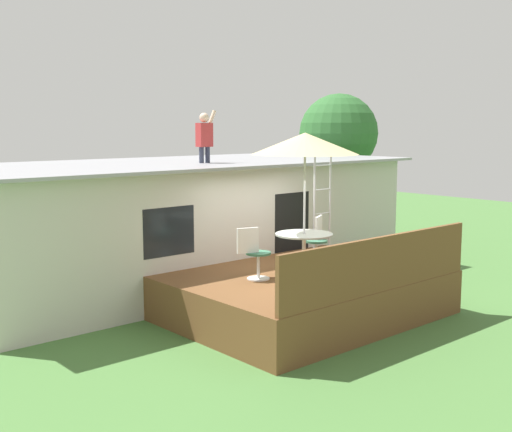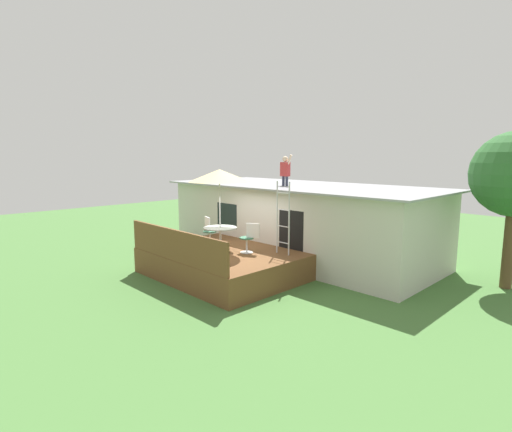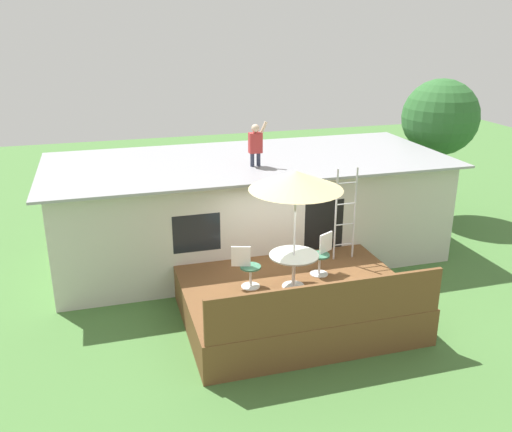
# 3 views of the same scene
# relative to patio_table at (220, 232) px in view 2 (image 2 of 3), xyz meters

# --- Properties ---
(ground_plane) EXTENTS (40.00, 40.00, 0.00)m
(ground_plane) POSITION_rel_patio_table_xyz_m (0.06, 0.14, -1.39)
(ground_plane) COLOR #477538
(house) EXTENTS (10.50, 4.50, 2.68)m
(house) POSITION_rel_patio_table_xyz_m (0.06, 3.74, -0.04)
(house) COLOR beige
(house) RESTS_ON ground
(deck) EXTENTS (4.71, 3.75, 0.80)m
(deck) POSITION_rel_patio_table_xyz_m (0.06, 0.14, -0.99)
(deck) COLOR brown
(deck) RESTS_ON ground
(deck_railing) EXTENTS (4.61, 0.08, 0.90)m
(deck_railing) POSITION_rel_patio_table_xyz_m (0.06, -1.69, -0.14)
(deck_railing) COLOR brown
(deck_railing) RESTS_ON deck
(patio_table) EXTENTS (1.04, 1.04, 0.74)m
(patio_table) POSITION_rel_patio_table_xyz_m (0.00, 0.00, 0.00)
(patio_table) COLOR silver
(patio_table) RESTS_ON deck
(patio_umbrella) EXTENTS (1.90, 1.90, 2.54)m
(patio_umbrella) POSITION_rel_patio_table_xyz_m (-0.00, -0.00, 1.76)
(patio_umbrella) COLOR silver
(patio_umbrella) RESTS_ON deck
(step_ladder) EXTENTS (0.52, 0.04, 2.20)m
(step_ladder) POSITION_rel_patio_table_xyz_m (1.64, 1.09, 0.51)
(step_ladder) COLOR silver
(step_ladder) RESTS_ON deck
(person_figure) EXTENTS (0.47, 0.20, 1.11)m
(person_figure) POSITION_rel_patio_table_xyz_m (0.04, 2.99, 1.91)
(person_figure) COLOR #33384C
(person_figure) RESTS_ON house
(patio_chair_left) EXTENTS (0.61, 0.44, 0.92)m
(patio_chair_left) POSITION_rel_patio_table_xyz_m (-0.94, 0.28, -0.13)
(patio_chair_left) COLOR silver
(patio_chair_left) RESTS_ON deck
(patio_chair_right) EXTENTS (0.58, 0.44, 0.92)m
(patio_chair_right) POSITION_rel_patio_table_xyz_m (0.82, 0.45, -0.13)
(patio_chair_right) COLOR silver
(patio_chair_right) RESTS_ON deck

